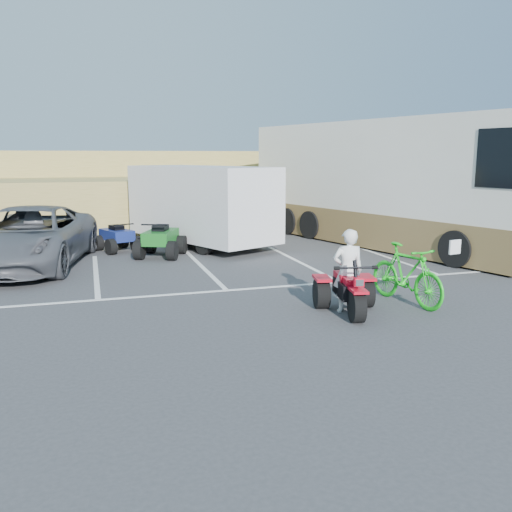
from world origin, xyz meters
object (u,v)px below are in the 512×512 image
object	(u,v)px
rider	(348,271)
grey_pickup	(29,237)
rv_motorhome	(385,192)
green_dirt_bike	(406,274)
quad_atv_green	(161,257)
red_trike_atv	(349,314)
quad_atv_blue	(118,251)
cargo_trailer	(201,203)

from	to	relation	value
rider	grey_pickup	distance (m)	8.76
rv_motorhome	grey_pickup	bearing A→B (deg)	167.00
rider	green_dirt_bike	xyz separation A→B (m)	(1.36, 0.17, -0.19)
green_dirt_bike	quad_atv_green	size ratio (longest dim) A/B	1.25
grey_pickup	red_trike_atv	bearing A→B (deg)	-34.81
rv_motorhome	quad_atv_green	xyz separation A→B (m)	(-7.42, -0.22, -1.71)
red_trike_atv	green_dirt_bike	world-z (taller)	green_dirt_bike
rv_motorhome	quad_atv_blue	size ratio (longest dim) A/B	8.15
green_dirt_bike	grey_pickup	distance (m)	9.66
red_trike_atv	rv_motorhome	bearing A→B (deg)	67.63
red_trike_atv	rider	size ratio (longest dim) A/B	0.97
grey_pickup	rv_motorhome	size ratio (longest dim) A/B	0.50
cargo_trailer	green_dirt_bike	bearing A→B (deg)	-97.82
grey_pickup	quad_atv_blue	distance (m)	3.02
quad_atv_blue	cargo_trailer	bearing A→B (deg)	-17.02
quad_atv_blue	red_trike_atv	bearing A→B (deg)	-87.97
cargo_trailer	rv_motorhome	xyz separation A→B (m)	(5.89, -1.37, 0.32)
quad_atv_green	red_trike_atv	bearing A→B (deg)	-45.77
quad_atv_blue	quad_atv_green	bearing A→B (deg)	-71.08
cargo_trailer	quad_atv_green	bearing A→B (deg)	-158.51
red_trike_atv	quad_atv_blue	distance (m)	9.01
red_trike_atv	quad_atv_blue	size ratio (longest dim) A/B	1.11
rider	quad_atv_green	xyz separation A→B (m)	(-2.62, 6.72, -0.79)
quad_atv_green	rider	bearing A→B (deg)	-45.13
red_trike_atv	rv_motorhome	xyz separation A→B (m)	(4.84, 7.09, 1.71)
green_dirt_bike	quad_atv_green	xyz separation A→B (m)	(-3.98, 6.55, -0.60)
rider	rv_motorhome	bearing A→B (deg)	-112.75
green_dirt_bike	grey_pickup	bearing A→B (deg)	130.41
rider	cargo_trailer	distance (m)	8.40
grey_pickup	rv_motorhome	xyz separation A→B (m)	(10.92, 0.66, 0.92)
grey_pickup	rv_motorhome	bearing A→B (deg)	15.25
rider	green_dirt_bike	size ratio (longest dim) A/B	0.79
green_dirt_bike	quad_atv_blue	distance (m)	9.43
grey_pickup	quad_atv_green	bearing A→B (deg)	18.93
quad_atv_blue	quad_atv_green	distance (m)	1.77
rider	quad_atv_blue	bearing A→B (deg)	-52.83
grey_pickup	rv_motorhome	world-z (taller)	rv_motorhome
rider	cargo_trailer	size ratio (longest dim) A/B	0.27
red_trike_atv	quad_atv_green	xyz separation A→B (m)	(-2.58, 6.87, 0.00)
red_trike_atv	quad_atv_green	bearing A→B (deg)	122.58
green_dirt_bike	cargo_trailer	xyz separation A→B (m)	(-2.45, 8.14, 0.79)
rv_motorhome	cargo_trailer	bearing A→B (deg)	150.48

